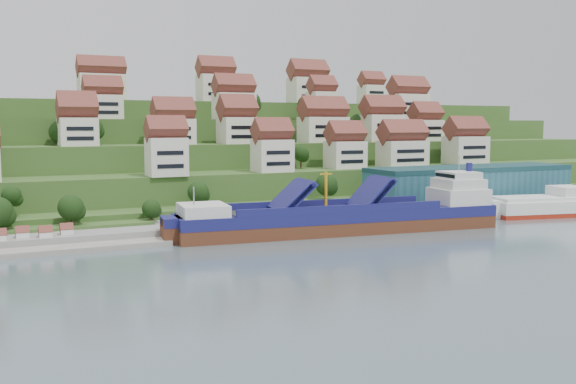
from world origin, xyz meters
TOP-DOWN VIEW (x-y plane):
  - ground at (0.00, 0.00)m, footprint 300.00×300.00m
  - quay at (20.00, 15.00)m, footprint 180.00×14.00m
  - pebble_beach at (-58.00, 12.00)m, footprint 45.00×20.00m
  - hillside at (0.00, 103.55)m, footprint 260.00×128.00m
  - hillside_village at (8.10, 61.43)m, footprint 155.26×65.06m
  - hillside_trees at (-10.45, 45.13)m, footprint 141.98×62.77m
  - warehouse at (52.00, 17.00)m, footprint 60.00×15.00m
  - flagpole at (18.11, 10.00)m, footprint 1.28×0.16m
  - beach_huts at (-60.00, 10.75)m, footprint 14.40×3.70m
  - cargo_ship at (3.96, 0.90)m, footprint 72.99×19.51m
  - second_ship at (62.68, 0.54)m, footprint 29.79×16.04m

SIDE VIEW (x-z plane):
  - ground at x=0.00m, z-range 0.00..0.00m
  - pebble_beach at x=-58.00m, z-range 0.00..1.00m
  - quay at x=20.00m, z-range 0.00..2.20m
  - beach_huts at x=-60.00m, z-range 1.00..3.20m
  - second_ship at x=62.68m, z-range -1.62..6.57m
  - cargo_ship at x=3.96m, z-range -4.88..11.06m
  - flagpole at x=18.11m, z-range 2.88..10.88m
  - warehouse at x=52.00m, z-range 2.20..12.20m
  - hillside at x=0.00m, z-range -4.84..26.16m
  - hillside_trees at x=-10.45m, z-range 1.56..32.02m
  - hillside_village at x=8.10m, z-range 10.09..39.26m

